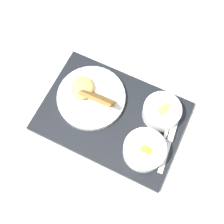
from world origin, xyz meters
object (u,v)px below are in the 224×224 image
Objects in this scene: knife at (171,136)px; spoon at (165,136)px; plate_main at (91,96)px; bowl_soup at (162,111)px; bowl_salad at (144,150)px.

knife is 0.02m from spoon.
plate_main is 0.27m from knife.
spoon is at bearing 118.64° from bowl_soup.
bowl_salad is 0.74× the size of knife.
spoon is at bearing -74.09° from knife.
plate_main reaches higher than bowl_soup.
knife is at bearing -130.21° from bowl_salad.
knife is at bearing 172.81° from plate_main.
bowl_soup is 0.22m from plate_main.
plate_main is 0.25m from spoon.
knife is at bearing 105.69° from spoon.
plate_main reaches higher than bowl_salad.
spoon is (-0.25, 0.04, -0.01)m from plate_main.
bowl_salad is 0.57× the size of plate_main.
plate_main is 1.30× the size of knife.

